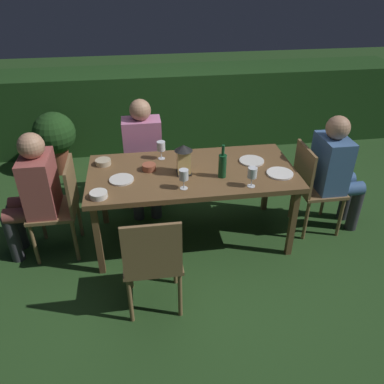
{
  "coord_description": "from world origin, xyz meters",
  "views": [
    {
      "loc": [
        -0.43,
        -2.93,
        2.33
      ],
      "look_at": [
        0.0,
        0.0,
        0.51
      ],
      "focal_mm": 36.33,
      "sensor_mm": 36.0,
      "label": 1
    }
  ],
  "objects_px": {
    "lantern_centerpiece": "(184,158)",
    "green_bottle_on_table": "(222,165)",
    "chair_head_far": "(313,184)",
    "plate_a": "(280,173)",
    "person_in_blue": "(336,169)",
    "plate_b": "(122,180)",
    "person_in_rust": "(34,191)",
    "bowl_salad": "(149,167)",
    "person_in_pink": "(143,151)",
    "chair_side_left_a": "(153,259)",
    "bowl_bread": "(103,162)",
    "dining_table": "(192,176)",
    "bowl_olives": "(99,195)",
    "chair_head_near": "(61,204)",
    "wine_glass_a": "(184,176)",
    "wine_glass_c": "(252,174)",
    "chair_side_right_a": "(143,156)",
    "potted_plant_by_hedge": "(55,137)",
    "wine_glass_b": "(161,147)"
  },
  "relations": [
    {
      "from": "lantern_centerpiece",
      "to": "green_bottle_on_table",
      "type": "bearing_deg",
      "value": -18.39
    },
    {
      "from": "chair_head_far",
      "to": "plate_a",
      "type": "relative_size",
      "value": 3.84
    },
    {
      "from": "person_in_blue",
      "to": "plate_b",
      "type": "distance_m",
      "value": 1.95
    },
    {
      "from": "chair_head_far",
      "to": "green_bottle_on_table",
      "type": "height_order",
      "value": "green_bottle_on_table"
    },
    {
      "from": "person_in_rust",
      "to": "bowl_salad",
      "type": "xyz_separation_m",
      "value": [
        0.97,
        0.07,
        0.11
      ]
    },
    {
      "from": "person_in_pink",
      "to": "chair_side_left_a",
      "type": "xyz_separation_m",
      "value": [
        -0.0,
        -1.46,
        -0.15
      ]
    },
    {
      "from": "lantern_centerpiece",
      "to": "bowl_bread",
      "type": "distance_m",
      "value": 0.75
    },
    {
      "from": "dining_table",
      "to": "bowl_olives",
      "type": "height_order",
      "value": "bowl_olives"
    },
    {
      "from": "chair_head_near",
      "to": "bowl_bread",
      "type": "bearing_deg",
      "value": 31.49
    },
    {
      "from": "wine_glass_a",
      "to": "chair_head_near",
      "type": "bearing_deg",
      "value": 164.72
    },
    {
      "from": "dining_table",
      "to": "wine_glass_c",
      "type": "distance_m",
      "value": 0.57
    },
    {
      "from": "person_in_rust",
      "to": "bowl_bread",
      "type": "relative_size",
      "value": 8.38
    },
    {
      "from": "person_in_rust",
      "to": "chair_side_right_a",
      "type": "distance_m",
      "value": 1.26
    },
    {
      "from": "bowl_salad",
      "to": "person_in_pink",
      "type": "bearing_deg",
      "value": 93.76
    },
    {
      "from": "chair_side_right_a",
      "to": "person_in_blue",
      "type": "bearing_deg",
      "value": -25.38
    },
    {
      "from": "bowl_salad",
      "to": "lantern_centerpiece",
      "type": "bearing_deg",
      "value": -19.55
    },
    {
      "from": "chair_side_right_a",
      "to": "wine_glass_c",
      "type": "distance_m",
      "value": 1.47
    },
    {
      "from": "chair_side_right_a",
      "to": "lantern_centerpiece",
      "type": "relative_size",
      "value": 3.28
    },
    {
      "from": "person_in_rust",
      "to": "plate_a",
      "type": "xyz_separation_m",
      "value": [
        2.07,
        -0.17,
        0.09
      ]
    },
    {
      "from": "chair_side_left_a",
      "to": "potted_plant_by_hedge",
      "type": "relative_size",
      "value": 1.14
    },
    {
      "from": "chair_head_far",
      "to": "person_in_blue",
      "type": "height_order",
      "value": "person_in_blue"
    },
    {
      "from": "chair_side_left_a",
      "to": "potted_plant_by_hedge",
      "type": "bearing_deg",
      "value": 113.31
    },
    {
      "from": "person_in_pink",
      "to": "plate_a",
      "type": "height_order",
      "value": "person_in_pink"
    },
    {
      "from": "lantern_centerpiece",
      "to": "wine_glass_c",
      "type": "relative_size",
      "value": 1.57
    },
    {
      "from": "plate_b",
      "to": "potted_plant_by_hedge",
      "type": "relative_size",
      "value": 0.27
    },
    {
      "from": "chair_head_near",
      "to": "wine_glass_c",
      "type": "height_order",
      "value": "wine_glass_c"
    },
    {
      "from": "green_bottle_on_table",
      "to": "wine_glass_c",
      "type": "xyz_separation_m",
      "value": [
        0.2,
        -0.19,
        0.01
      ]
    },
    {
      "from": "chair_side_right_a",
      "to": "plate_b",
      "type": "distance_m",
      "value": 0.96
    },
    {
      "from": "bowl_bread",
      "to": "potted_plant_by_hedge",
      "type": "height_order",
      "value": "bowl_bread"
    },
    {
      "from": "bowl_bread",
      "to": "chair_head_far",
      "type": "bearing_deg",
      "value": -6.92
    },
    {
      "from": "chair_head_near",
      "to": "lantern_centerpiece",
      "type": "height_order",
      "value": "lantern_centerpiece"
    },
    {
      "from": "person_in_blue",
      "to": "bowl_salad",
      "type": "bearing_deg",
      "value": 177.7
    },
    {
      "from": "chair_side_right_a",
      "to": "chair_side_left_a",
      "type": "relative_size",
      "value": 1.0
    },
    {
      "from": "chair_head_near",
      "to": "wine_glass_a",
      "type": "height_order",
      "value": "wine_glass_a"
    },
    {
      "from": "bowl_olives",
      "to": "plate_b",
      "type": "bearing_deg",
      "value": 54.41
    },
    {
      "from": "chair_side_right_a",
      "to": "wine_glass_b",
      "type": "distance_m",
      "value": 0.68
    },
    {
      "from": "dining_table",
      "to": "potted_plant_by_hedge",
      "type": "distance_m",
      "value": 2.12
    },
    {
      "from": "chair_side_right_a",
      "to": "wine_glass_a",
      "type": "xyz_separation_m",
      "value": [
        0.3,
        -1.11,
        0.35
      ]
    },
    {
      "from": "person_in_rust",
      "to": "bowl_olives",
      "type": "xyz_separation_m",
      "value": [
        0.57,
        -0.32,
        0.11
      ]
    },
    {
      "from": "dining_table",
      "to": "green_bottle_on_table",
      "type": "xyz_separation_m",
      "value": [
        0.24,
        -0.14,
        0.16
      ]
    },
    {
      "from": "green_bottle_on_table",
      "to": "plate_b",
      "type": "bearing_deg",
      "value": 176.06
    },
    {
      "from": "lantern_centerpiece",
      "to": "chair_side_right_a",
      "type": "bearing_deg",
      "value": 110.78
    },
    {
      "from": "lantern_centerpiece",
      "to": "wine_glass_b",
      "type": "bearing_deg",
      "value": 118.49
    },
    {
      "from": "dining_table",
      "to": "lantern_centerpiece",
      "type": "height_order",
      "value": "lantern_centerpiece"
    },
    {
      "from": "person_in_rust",
      "to": "potted_plant_by_hedge",
      "type": "distance_m",
      "value": 1.56
    },
    {
      "from": "person_in_pink",
      "to": "green_bottle_on_table",
      "type": "distance_m",
      "value": 1.02
    },
    {
      "from": "plate_a",
      "to": "bowl_olives",
      "type": "distance_m",
      "value": 1.52
    },
    {
      "from": "person_in_pink",
      "to": "wine_glass_a",
      "type": "bearing_deg",
      "value": -72.08
    },
    {
      "from": "person_in_pink",
      "to": "plate_a",
      "type": "distance_m",
      "value": 1.39
    },
    {
      "from": "person_in_blue",
      "to": "wine_glass_b",
      "type": "relative_size",
      "value": 6.8
    }
  ]
}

